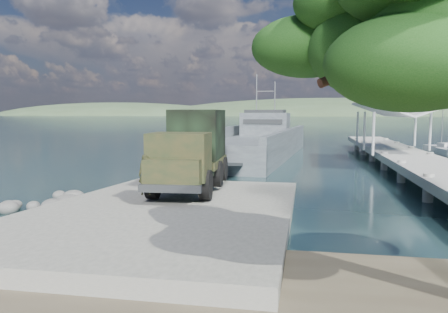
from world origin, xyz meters
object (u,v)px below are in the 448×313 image
landing_craft (249,148)px  soldier (146,184)px  sailboat_far (442,149)px  pier (399,146)px  military_truck (193,149)px

landing_craft → soldier: (-1.10, -25.54, 0.56)m
soldier → sailboat_far: sailboat_far is taller
pier → soldier: bearing=-125.3°
pier → military_truck: (-13.12, -15.73, 0.88)m
pier → landing_craft: (-12.97, 5.66, -0.82)m
landing_craft → soldier: landing_craft is taller
landing_craft → sailboat_far: size_ratio=5.49×
military_truck → landing_craft: bearing=86.4°
sailboat_far → landing_craft: bearing=-172.0°
soldier → sailboat_far: bearing=36.2°
military_truck → soldier: military_truck is taller
pier → military_truck: size_ratio=5.04×
landing_craft → pier: bearing=-18.7°
military_truck → soldier: size_ratio=5.15×
landing_craft → sailboat_far: 22.21m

